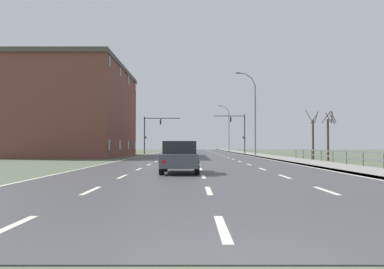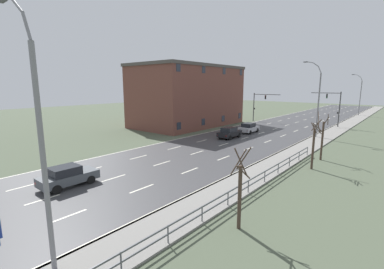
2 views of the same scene
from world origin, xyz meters
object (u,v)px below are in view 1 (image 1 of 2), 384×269
at_px(car_near_left, 182,157).
at_px(car_far_right, 184,150).
at_px(traffic_signal_right, 241,128).
at_px(street_lamp_distant, 230,129).
at_px(street_lamp_midground, 256,115).
at_px(traffic_signal_left, 153,129).
at_px(car_near_right, 182,151).
at_px(brick_building, 78,112).

xyz_separation_m(car_near_left, car_far_right, (-0.59, 29.13, 0.00)).
bearing_deg(traffic_signal_right, street_lamp_distant, 88.99).
height_order(street_lamp_midground, traffic_signal_right, street_lamp_midground).
xyz_separation_m(street_lamp_midground, traffic_signal_left, (-14.25, 11.10, -1.36)).
xyz_separation_m(street_lamp_midground, car_near_right, (-9.20, -8.26, -4.46)).
distance_m(car_near_right, brick_building, 15.06).
bearing_deg(brick_building, street_lamp_distant, 60.21).
bearing_deg(car_far_right, street_lamp_midground, 14.58).
bearing_deg(street_lamp_distant, brick_building, -119.79).
relative_size(street_lamp_distant, brick_building, 0.48).
distance_m(street_lamp_midground, car_near_right, 13.14).
relative_size(car_near_left, brick_building, 0.20).
height_order(traffic_signal_left, car_far_right, traffic_signal_left).
xyz_separation_m(traffic_signal_left, car_near_left, (5.73, -42.85, -3.10)).
bearing_deg(car_near_left, traffic_signal_right, 79.51).
bearing_deg(car_near_right, brick_building, 153.65).
xyz_separation_m(street_lamp_midground, car_far_right, (-9.10, -2.62, -4.46)).
bearing_deg(street_lamp_midground, traffic_signal_left, 142.08).
xyz_separation_m(traffic_signal_left, brick_building, (-7.86, -13.21, 1.61)).
bearing_deg(car_near_left, brick_building, 114.50).
bearing_deg(traffic_signal_left, car_far_right, -69.45).
bearing_deg(car_near_left, street_lamp_midground, 74.85).
bearing_deg(street_lamp_midground, car_near_right, -138.08).
distance_m(street_lamp_midground, car_far_right, 10.47).
height_order(street_lamp_distant, traffic_signal_left, street_lamp_distant).
bearing_deg(street_lamp_distant, car_near_left, -97.11).
distance_m(car_near_left, brick_building, 32.95).
relative_size(street_lamp_midground, traffic_signal_left, 1.84).
xyz_separation_m(traffic_signal_right, traffic_signal_left, (-13.83, -1.48, -0.22)).
xyz_separation_m(street_lamp_distant, brick_building, (-22.12, -38.63, 0.56)).
bearing_deg(traffic_signal_left, car_near_right, -75.36).
bearing_deg(car_near_right, traffic_signal_left, 103.73).
bearing_deg(traffic_signal_right, traffic_signal_left, -173.91).
height_order(traffic_signal_left, car_near_right, traffic_signal_left).
bearing_deg(brick_building, car_far_right, -2.26).
height_order(street_lamp_distant, car_near_right, street_lamp_distant).
distance_m(traffic_signal_left, car_near_left, 43.35).
bearing_deg(traffic_signal_left, brick_building, -120.76).
bearing_deg(car_near_right, traffic_signal_right, 66.25).
bearing_deg(car_near_left, car_far_right, 91.02).
relative_size(street_lamp_midground, car_far_right, 2.59).
relative_size(street_lamp_midground, traffic_signal_right, 1.71).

